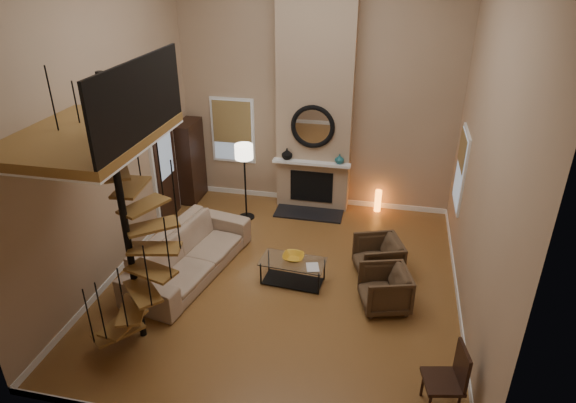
% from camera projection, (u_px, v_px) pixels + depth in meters
% --- Properties ---
extents(ground, '(6.00, 6.50, 0.01)m').
position_uv_depth(ground, '(283.00, 281.00, 8.96)').
color(ground, '#9C6932').
rests_on(ground, ground).
extents(back_wall, '(6.00, 0.02, 5.50)m').
position_uv_depth(back_wall, '(317.00, 84.00, 10.54)').
color(back_wall, tan).
rests_on(back_wall, ground).
extents(front_wall, '(6.00, 0.02, 5.50)m').
position_uv_depth(front_wall, '(208.00, 244.00, 4.88)').
color(front_wall, tan).
rests_on(front_wall, ground).
extents(left_wall, '(0.02, 6.50, 5.50)m').
position_uv_depth(left_wall, '(105.00, 122.00, 8.28)').
color(left_wall, tan).
rests_on(left_wall, ground).
extents(right_wall, '(0.02, 6.50, 5.50)m').
position_uv_depth(right_wall, '(488.00, 150.00, 7.14)').
color(right_wall, tan).
rests_on(right_wall, ground).
extents(baseboard_back, '(6.00, 0.02, 0.12)m').
position_uv_depth(baseboard_back, '(314.00, 199.00, 11.75)').
color(baseboard_back, white).
rests_on(baseboard_back, ground).
extents(baseboard_left, '(0.02, 6.50, 0.12)m').
position_uv_depth(baseboard_left, '(129.00, 259.00, 9.50)').
color(baseboard_left, white).
rests_on(baseboard_left, ground).
extents(baseboard_right, '(0.02, 6.50, 0.12)m').
position_uv_depth(baseboard_right, '(458.00, 301.00, 8.37)').
color(baseboard_right, white).
rests_on(baseboard_right, ground).
extents(chimney_breast, '(1.60, 0.38, 5.50)m').
position_uv_depth(chimney_breast, '(315.00, 86.00, 10.38)').
color(chimney_breast, tan).
rests_on(chimney_breast, ground).
extents(hearth, '(1.50, 0.60, 0.04)m').
position_uv_depth(hearth, '(309.00, 214.00, 11.19)').
color(hearth, black).
rests_on(hearth, ground).
extents(firebox, '(0.95, 0.02, 0.72)m').
position_uv_depth(firebox, '(311.00, 187.00, 11.20)').
color(firebox, black).
rests_on(firebox, chimney_breast).
extents(mantel, '(1.70, 0.18, 0.06)m').
position_uv_depth(mantel, '(311.00, 163.00, 10.86)').
color(mantel, white).
rests_on(mantel, chimney_breast).
extents(mirror_frame, '(0.94, 0.10, 0.94)m').
position_uv_depth(mirror_frame, '(313.00, 127.00, 10.55)').
color(mirror_frame, black).
rests_on(mirror_frame, chimney_breast).
extents(mirror_disc, '(0.80, 0.01, 0.80)m').
position_uv_depth(mirror_disc, '(313.00, 127.00, 10.56)').
color(mirror_disc, white).
rests_on(mirror_disc, chimney_breast).
extents(vase_left, '(0.24, 0.24, 0.25)m').
position_uv_depth(vase_left, '(287.00, 154.00, 10.93)').
color(vase_left, black).
rests_on(vase_left, mantel).
extents(vase_right, '(0.20, 0.20, 0.21)m').
position_uv_depth(vase_right, '(339.00, 159.00, 10.72)').
color(vase_right, '#195157').
rests_on(vase_right, mantel).
extents(window_back, '(1.02, 0.06, 1.52)m').
position_uv_depth(window_back, '(233.00, 130.00, 11.39)').
color(window_back, white).
rests_on(window_back, back_wall).
extents(window_right, '(0.06, 1.02, 1.52)m').
position_uv_depth(window_right, '(461.00, 168.00, 9.40)').
color(window_right, white).
rests_on(window_right, right_wall).
extents(entry_door, '(0.10, 1.05, 2.16)m').
position_uv_depth(entry_door, '(166.00, 174.00, 10.61)').
color(entry_door, white).
rests_on(entry_door, ground).
extents(loft, '(1.70, 2.20, 1.09)m').
position_uv_depth(loft, '(92.00, 133.00, 6.31)').
color(loft, olive).
rests_on(loft, left_wall).
extents(spiral_stair, '(1.47, 1.47, 4.06)m').
position_uv_depth(spiral_stair, '(128.00, 235.00, 6.93)').
color(spiral_stair, black).
rests_on(spiral_stair, ground).
extents(hutch, '(0.39, 0.84, 1.87)m').
position_uv_depth(hutch, '(191.00, 161.00, 11.49)').
color(hutch, black).
rests_on(hutch, ground).
extents(sofa, '(1.58, 2.93, 0.81)m').
position_uv_depth(sofa, '(189.00, 253.00, 9.06)').
color(sofa, tan).
rests_on(sofa, ground).
extents(armchair_near, '(1.00, 0.99, 0.72)m').
position_uv_depth(armchair_near, '(382.00, 257.00, 9.02)').
color(armchair_near, '#4A3522').
rests_on(armchair_near, ground).
extents(armchair_far, '(0.95, 0.93, 0.70)m').
position_uv_depth(armchair_far, '(389.00, 289.00, 8.18)').
color(armchair_far, '#4A3522').
rests_on(armchair_far, ground).
extents(coffee_table, '(1.17, 0.65, 0.44)m').
position_uv_depth(coffee_table, '(293.00, 269.00, 8.81)').
color(coffee_table, silver).
rests_on(coffee_table, ground).
extents(bowl, '(0.38, 0.38, 0.09)m').
position_uv_depth(bowl, '(293.00, 257.00, 8.75)').
color(bowl, gold).
rests_on(bowl, coffee_table).
extents(book, '(0.28, 0.33, 0.03)m').
position_uv_depth(book, '(311.00, 268.00, 8.53)').
color(book, gray).
rests_on(book, coffee_table).
extents(floor_lamp, '(0.38, 0.38, 1.70)m').
position_uv_depth(floor_lamp, '(244.00, 158.00, 10.43)').
color(floor_lamp, black).
rests_on(floor_lamp, ground).
extents(accent_lamp, '(0.14, 0.14, 0.51)m').
position_uv_depth(accent_lamp, '(378.00, 201.00, 11.24)').
color(accent_lamp, orange).
rests_on(accent_lamp, ground).
extents(side_chair, '(0.56, 0.56, 0.99)m').
position_uv_depth(side_chair, '(450.00, 377.00, 6.28)').
color(side_chair, black).
rests_on(side_chair, ground).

